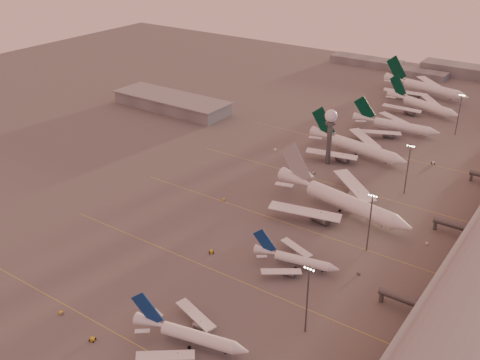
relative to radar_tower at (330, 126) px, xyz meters
The scene contains 25 objects.
ground 121.92m from the radar_tower, 92.39° to the right, with size 700.00×700.00×0.00m, color #595757.
taxiway_markings 71.83m from the radar_tower, 68.66° to the right, with size 180.00×185.25×0.02m.
hangar 127.68m from the radar_tower, behind, with size 82.00×27.00×8.50m.
radar_tower is the anchor object (origin of this frame).
mast_a 131.38m from the radar_tower, 66.17° to the right, with size 3.60×0.56×25.00m.
mast_b 82.32m from the radar_tower, 52.43° to the right, with size 3.60×0.56×25.00m.
mast_c 46.66m from the radar_tower, 12.53° to the right, with size 3.60×0.56×25.00m.
mast_d 91.11m from the radar_tower, 61.74° to the left, with size 3.60×0.56×25.00m.
distant_horizon 205.86m from the radar_tower, 90.67° to the left, with size 165.00×37.50×9.00m.
narrowbody_near 148.99m from the radar_tower, 79.50° to the right, with size 38.82×30.66×15.36m.
narrowbody_mid 98.35m from the radar_tower, 70.12° to the right, with size 33.60×26.57×13.25m.
widebody_white 54.34m from the radar_tower, 56.63° to the right, with size 69.64×55.30×24.73m.
greentail_a 25.97m from the radar_tower, 65.20° to the left, with size 60.49×48.46×22.12m.
greentail_b 66.54m from the radar_tower, 78.64° to the left, with size 52.77×42.52×19.16m.
greentail_c 110.84m from the radar_tower, 83.10° to the left, with size 53.85×42.75×20.37m.
greentail_d 145.26m from the radar_tower, 88.69° to the left, with size 65.35×52.23×24.06m.
gsv_truck_a 160.92m from the radar_tower, 96.08° to the right, with size 5.55×2.36×2.19m.
gsv_tug_near 162.80m from the radar_tower, 89.70° to the right, with size 3.16×4.31×1.11m.
gsv_tug_mid 103.64m from the radar_tower, 89.22° to the right, with size 4.49×4.56×1.14m.
gsv_truck_b 100.44m from the radar_tower, 56.39° to the right, with size 5.19×3.35×1.97m.
gsv_truck_c 69.94m from the radar_tower, 107.33° to the right, with size 4.84×4.17×1.92m.
gsv_catering_b 85.41m from the radar_tower, 34.85° to the right, with size 4.66×2.75×3.58m.
gsv_tug_far 25.62m from the radar_tower, 90.41° to the right, with size 2.90×3.52×0.87m.
gsv_truck_d 37.26m from the radar_tower, behind, with size 3.95×6.56×2.50m.
gsv_tug_hangar 58.78m from the radar_tower, 34.09° to the left, with size 4.57×3.72×1.13m.
Camera 1 is at (120.26, -125.51, 121.84)m, focal length 42.00 mm.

